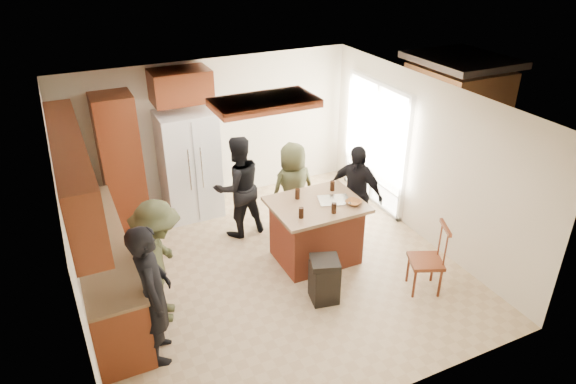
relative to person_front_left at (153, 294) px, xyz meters
name	(u,v)px	position (x,y,z in m)	size (l,w,h in m)	color
room_shell	(444,130)	(6.19, 2.53, 0.01)	(8.00, 5.20, 5.00)	tan
person_front_left	(153,294)	(0.00, 0.00, 0.00)	(0.63, 0.46, 1.72)	black
person_behind_left	(238,187)	(1.76, 2.06, -0.04)	(0.80, 0.49, 1.64)	black
person_behind_right	(293,189)	(2.54, 1.75, -0.11)	(0.74, 0.48, 1.51)	#363A21
person_side_right	(355,193)	(3.32, 1.18, -0.08)	(0.91, 0.47, 1.55)	black
person_counter	(160,262)	(0.22, 0.62, -0.05)	(1.05, 0.49, 1.62)	#363B22
left_cabinetry	(94,238)	(-0.43, 1.29, 0.10)	(0.64, 3.00, 2.30)	maroon
back_wall_units	(136,144)	(0.48, 3.09, 0.52)	(1.80, 0.60, 2.45)	maroon
refrigerator	(189,165)	(1.26, 3.01, 0.04)	(0.90, 0.76, 1.80)	white
kitchen_island	(316,231)	(2.51, 0.91, -0.38)	(1.28, 1.03, 0.93)	#984027
island_items	(334,201)	(2.72, 0.81, 0.11)	(1.01, 0.67, 0.15)	silver
trash_bin	(324,279)	(2.16, 0.04, -0.54)	(0.46, 0.46, 0.63)	black
spindle_chair	(427,261)	(3.50, -0.36, -0.40)	(0.55, 0.55, 0.99)	maroon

